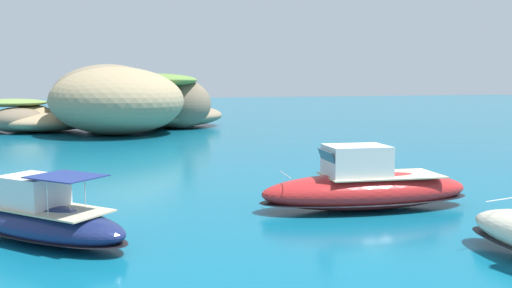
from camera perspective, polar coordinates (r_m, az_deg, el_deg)
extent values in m
ellipsoid|color=#84755B|center=(68.71, -15.64, 4.94)|extent=(18.41, 18.58, 8.14)
ellipsoid|color=#9E8966|center=(61.84, -14.82, 4.56)|extent=(17.24, 18.45, 7.63)
ellipsoid|color=#84755B|center=(71.68, -8.99, 3.08)|extent=(18.79, 18.56, 2.94)
ellipsoid|color=#756651|center=(67.82, -8.24, 4.33)|extent=(9.88, 9.26, 6.33)
ellipsoid|color=#9E8966|center=(62.25, -14.21, 3.92)|extent=(17.88, 17.82, 6.16)
ellipsoid|color=olive|center=(66.61, -11.05, 6.79)|extent=(10.83, 9.84, 1.71)
ellipsoid|color=#9E8966|center=(68.42, -21.61, 2.28)|extent=(14.39, 13.89, 2.34)
ellipsoid|color=#9E8966|center=(69.55, -23.14, 2.63)|extent=(7.26, 7.32, 3.19)
ellipsoid|color=#756651|center=(67.71, -24.43, 2.39)|extent=(7.67, 7.63, 3.01)
ellipsoid|color=olive|center=(69.97, -24.96, 4.08)|extent=(8.13, 7.39, 0.96)
cylinder|color=silver|center=(20.45, 25.50, -5.37)|extent=(2.11, 0.29, 0.04)
ellipsoid|color=red|center=(24.89, 11.83, -4.99)|extent=(10.24, 4.55, 1.68)
ellipsoid|color=black|center=(24.96, 11.80, -5.84)|extent=(10.44, 4.64, 0.20)
cube|color=#C6B793|center=(25.05, 13.42, -3.29)|extent=(5.78, 3.38, 0.06)
cube|color=silver|center=(24.45, 10.84, -1.76)|extent=(3.07, 2.50, 1.38)
cube|color=#2D4756|center=(23.93, 7.74, -1.54)|extent=(0.62, 1.95, 0.73)
cylinder|color=silver|center=(23.47, 3.19, -3.33)|extent=(0.38, 2.05, 0.04)
ellipsoid|color=navy|center=(21.10, -22.22, -7.89)|extent=(6.97, 7.61, 1.35)
ellipsoid|color=black|center=(21.18, -22.18, -8.69)|extent=(7.11, 7.76, 0.16)
cube|color=#C6B793|center=(20.52, -21.23, -6.61)|extent=(4.38, 4.65, 0.06)
cube|color=silver|center=(21.16, -23.04, -4.67)|extent=(2.71, 2.78, 1.11)
cube|color=#2D4756|center=(22.03, -24.89, -4.03)|extent=(1.35, 1.20, 0.59)
cube|color=navy|center=(19.68, -19.89, -3.32)|extent=(2.96, 3.02, 0.04)
cylinder|color=silver|center=(19.27, -21.68, -5.53)|extent=(0.03, 0.03, 1.27)
cylinder|color=silver|center=(20.34, -18.05, -4.76)|extent=(0.03, 0.03, 1.27)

